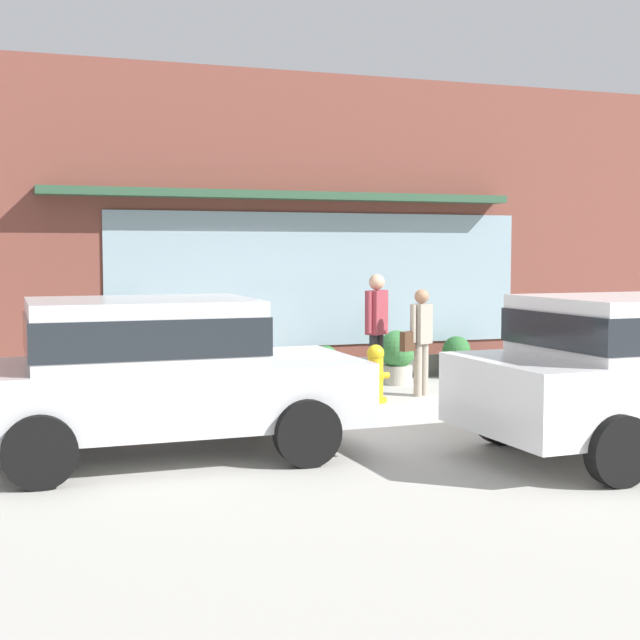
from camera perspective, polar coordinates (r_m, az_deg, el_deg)
name	(u,v)px	position (r m, az deg, el deg)	size (l,w,h in m)	color
ground_plane	(354,415)	(11.58, 2.17, -6.04)	(60.00, 60.00, 0.00)	#B2AFA8
curb_strip	(360,413)	(11.39, 2.54, -5.92)	(14.00, 0.24, 0.12)	#B2B2AD
storefront	(281,232)	(14.40, -2.46, 5.61)	(14.00, 0.81, 4.91)	brown
fire_hydrant	(376,374)	(12.52, 3.54, -3.40)	(0.40, 0.36, 0.80)	gold
pedestrian_with_handbag	(420,335)	(13.05, 6.35, -0.98)	(0.60, 0.34, 1.55)	#9E9384
pedestrian_passerby	(377,322)	(13.32, 3.60, -0.14)	(0.43, 0.36, 1.76)	#232328
parked_car_silver	(154,367)	(9.32, -10.49, -2.97)	(4.02, 2.08, 1.61)	silver
potted_plant_doorstep	(397,355)	(14.24, 4.90, -2.25)	(0.60, 0.60, 0.85)	#B7B2A3
potted_plant_near_hydrant	(456,356)	(15.04, 8.62, -2.26)	(0.46, 0.46, 0.69)	#33473D
potted_plant_window_left	(326,365)	(14.14, 0.38, -2.88)	(0.38, 0.38, 0.62)	#33473D
potted_plant_by_entrance	(565,343)	(15.96, 15.22, -1.43)	(0.34, 0.34, 1.08)	#4C4C51
potted_plant_trailing_edge	(513,349)	(15.09, 12.13, -1.82)	(0.35, 0.35, 1.02)	#33473D
potted_plant_low_front	(118,373)	(13.18, -12.66, -3.30)	(0.51, 0.51, 0.71)	#4C4C51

